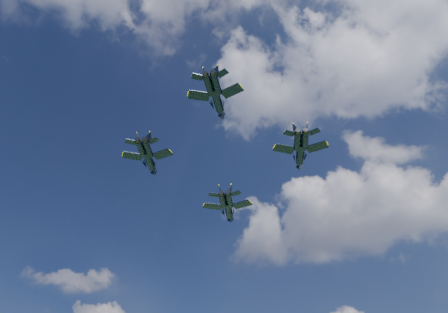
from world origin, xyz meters
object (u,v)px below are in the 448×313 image
jet_slot (218,101)px  jet_left (150,161)px  jet_lead (229,210)px  jet_right (300,154)px

jet_slot → jet_left: bearing=136.4°
jet_lead → jet_slot: 42.94m
jet_left → jet_slot: (26.30, -12.86, -2.89)m
jet_left → jet_slot: 29.42m
jet_left → jet_right: 36.44m
jet_lead → jet_right: (25.53, -11.58, 2.31)m
jet_right → jet_slot: (-7.18, -27.24, -2.34)m
jet_lead → jet_left: bearing=-128.8°
jet_lead → jet_right: size_ratio=1.05×
jet_lead → jet_slot: bearing=-86.5°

